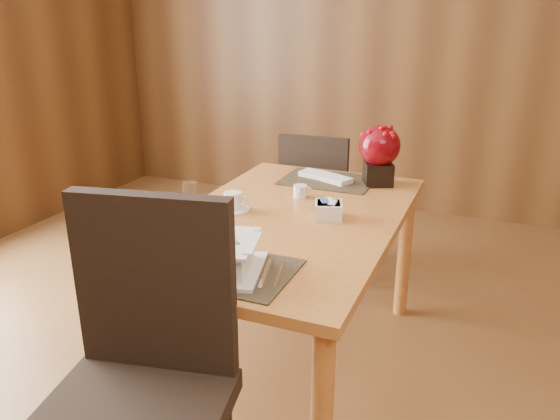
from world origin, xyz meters
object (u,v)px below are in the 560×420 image
at_px(berry_decor, 379,151).
at_px(near_chair, 141,368).
at_px(far_chair, 317,198).
at_px(dining_table, 287,237).
at_px(water_glass, 191,199).
at_px(soup_setting, 218,256).
at_px(sugar_caddy, 328,210).
at_px(creamer_jug, 300,191).
at_px(coffee_cup, 233,203).
at_px(bread_plate, 124,256).

xyz_separation_m(berry_decor, near_chair, (-0.31, -1.53, -0.31)).
distance_m(near_chair, far_chair, 1.91).
height_order(dining_table, water_glass, water_glass).
bearing_deg(soup_setting, sugar_caddy, 59.70).
relative_size(dining_table, far_chair, 1.66).
xyz_separation_m(creamer_jug, berry_decor, (0.28, 0.34, 0.14)).
relative_size(dining_table, coffee_cup, 10.42).
height_order(creamer_jug, berry_decor, berry_decor).
relative_size(water_glass, far_chair, 0.16).
bearing_deg(dining_table, water_glass, -157.95).
bearing_deg(near_chair, creamer_jug, 77.46).
bearing_deg(soup_setting, far_chair, 82.33).
distance_m(coffee_cup, near_chair, 0.95).
height_order(water_glass, near_chair, near_chair).
bearing_deg(near_chair, coffee_cup, 89.65).
xyz_separation_m(soup_setting, sugar_caddy, (0.18, 0.62, -0.02)).
relative_size(coffee_cup, sugar_caddy, 1.30).
bearing_deg(sugar_caddy, water_glass, -159.91).
relative_size(creamer_jug, berry_decor, 0.27).
height_order(berry_decor, bread_plate, berry_decor).
bearing_deg(near_chair, far_chair, 82.63).
relative_size(soup_setting, near_chair, 0.32).
height_order(dining_table, creamer_jug, creamer_jug).
xyz_separation_m(sugar_caddy, far_chair, (-0.35, 0.92, -0.28)).
xyz_separation_m(creamer_jug, near_chair, (-0.03, -1.19, -0.17)).
xyz_separation_m(soup_setting, berry_decor, (0.26, 1.16, 0.11)).
relative_size(coffee_cup, water_glass, 0.98).
height_order(water_glass, creamer_jug, water_glass).
distance_m(berry_decor, bread_plate, 1.35).
xyz_separation_m(dining_table, soup_setting, (-0.01, -0.57, 0.15)).
relative_size(coffee_cup, far_chair, 0.16).
bearing_deg(berry_decor, far_chair, 139.27).
xyz_separation_m(creamer_jug, far_chair, (-0.15, 0.71, -0.27)).
bearing_deg(berry_decor, soup_setting, -102.66).
bearing_deg(creamer_jug, dining_table, -98.43).
bearing_deg(dining_table, soup_setting, -91.43).
bearing_deg(sugar_caddy, coffee_cup, -170.13).
bearing_deg(sugar_caddy, bread_plate, -129.63).
xyz_separation_m(sugar_caddy, near_chair, (-0.23, -0.99, -0.17)).
bearing_deg(coffee_cup, far_chair, 87.05).
relative_size(soup_setting, bread_plate, 2.39).
xyz_separation_m(dining_table, water_glass, (-0.37, -0.15, 0.17)).
distance_m(sugar_caddy, berry_decor, 0.56).
bearing_deg(far_chair, berry_decor, 135.61).
bearing_deg(creamer_jug, water_glass, -146.64).
bearing_deg(far_chair, soup_setting, 92.86).
bearing_deg(sugar_caddy, berry_decor, 81.40).
distance_m(soup_setting, coffee_cup, 0.59).
xyz_separation_m(water_glass, sugar_caddy, (0.53, 0.20, -0.04)).
bearing_deg(creamer_jug, bread_plate, -128.19).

